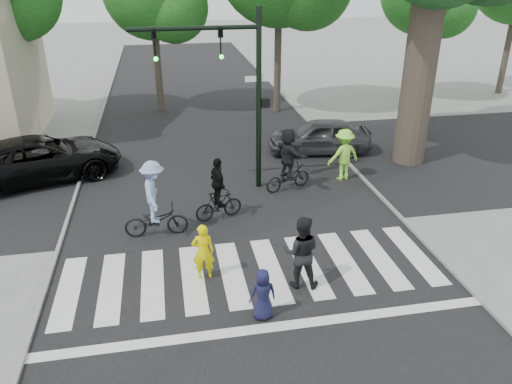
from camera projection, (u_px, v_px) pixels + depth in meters
ground at (259, 295)px, 11.92m from camera, size 120.00×120.00×0.00m
road_stem at (230, 204)px, 16.37m from camera, size 10.00×70.00×0.01m
road_cross at (219, 169)px, 19.04m from camera, size 70.00×10.00×0.01m
curb_left at (69, 216)px, 15.49m from camera, size 0.10×70.00×0.10m
curb_right at (375, 190)px, 17.20m from camera, size 0.10×70.00×0.10m
crosswalk at (254, 279)px, 12.50m from camera, size 10.00×3.85×0.01m
traffic_signal at (233, 77)px, 15.85m from camera, size 4.45×0.29×6.00m
pedestrian_woman at (203, 252)px, 12.26m from camera, size 0.56×0.38×1.51m
pedestrian_child at (263, 295)px, 10.92m from camera, size 0.63×0.43×1.23m
pedestrian_adult at (301, 252)px, 11.91m from camera, size 1.06×0.92×1.87m
cyclist_left at (155, 204)px, 14.10m from camera, size 1.81×1.17×2.29m
cyclist_mid at (218, 194)px, 15.12m from camera, size 1.58×0.99×1.98m
cyclist_right at (288, 163)px, 16.99m from camera, size 1.85×1.70×2.21m
car_suv at (40, 159)px, 17.93m from camera, size 6.16×4.24×1.56m
car_grey at (319, 136)px, 20.44m from camera, size 4.38×2.29×1.42m
bystander_hivis at (344, 155)px, 17.84m from camera, size 1.34×0.95×1.89m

